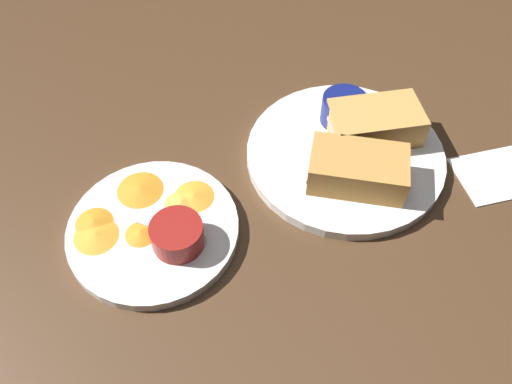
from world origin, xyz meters
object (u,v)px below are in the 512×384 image
at_px(sandwich_half_near, 358,169).
at_px(ramekin_light_gravy, 177,234).
at_px(sandwich_half_far, 375,123).
at_px(ramekin_dark_sauce, 344,109).
at_px(plate_sandwich_main, 345,155).
at_px(spoon_by_gravy_ramekin, 186,236).
at_px(plate_chips_companion, 154,230).
at_px(spoon_by_dark_ramekin, 343,144).

relative_size(sandwich_half_near, ramekin_light_gravy, 2.19).
bearing_deg(ramekin_light_gravy, sandwich_half_near, -163.01).
xyz_separation_m(sandwich_half_near, sandwich_half_far, (-0.05, -0.08, 0.00)).
height_order(sandwich_half_far, ramekin_dark_sauce, sandwich_half_far).
relative_size(plate_sandwich_main, spoon_by_gravy_ramekin, 3.05).
bearing_deg(sandwich_half_far, plate_sandwich_main, 31.60).
relative_size(sandwich_half_far, plate_chips_companion, 0.61).
bearing_deg(plate_sandwich_main, spoon_by_gravy_ramekin, 27.75).
xyz_separation_m(spoon_by_dark_ramekin, spoon_by_gravy_ramekin, (0.23, 0.13, 0.00)).
distance_m(sandwich_half_near, ramekin_light_gravy, 0.26).
xyz_separation_m(plate_sandwich_main, sandwich_half_far, (-0.05, -0.03, 0.03)).
bearing_deg(spoon_by_gravy_ramekin, spoon_by_dark_ramekin, -149.94).
bearing_deg(plate_chips_companion, plate_sandwich_main, -159.88).
xyz_separation_m(sandwich_half_near, plate_chips_companion, (0.28, 0.05, -0.03)).
relative_size(plate_sandwich_main, plate_chips_companion, 1.28).
height_order(ramekin_dark_sauce, plate_chips_companion, ramekin_dark_sauce).
distance_m(sandwich_half_far, plate_chips_companion, 0.35).
bearing_deg(plate_chips_companion, sandwich_half_near, -170.44).
bearing_deg(ramekin_dark_sauce, plate_chips_companion, 30.12).
bearing_deg(sandwich_half_far, plate_chips_companion, 21.90).
bearing_deg(spoon_by_dark_ramekin, sandwich_half_near, 93.63).
height_order(ramekin_dark_sauce, spoon_by_dark_ramekin, ramekin_dark_sauce).
height_order(ramekin_light_gravy, spoon_by_gravy_ramekin, ramekin_light_gravy).
relative_size(sandwich_half_far, ramekin_light_gravy, 2.04).
xyz_separation_m(sandwich_half_far, spoon_by_dark_ramekin, (0.05, 0.02, -0.02)).
bearing_deg(sandwich_half_near, plate_sandwich_main, -88.40).
distance_m(plate_chips_companion, ramekin_light_gravy, 0.05).
relative_size(sandwich_half_far, spoon_by_dark_ramekin, 1.37).
distance_m(ramekin_dark_sauce, ramekin_light_gravy, 0.32).
bearing_deg(spoon_by_dark_ramekin, plate_chips_companion, 22.25).
relative_size(sandwich_half_near, plate_chips_companion, 0.65).
relative_size(plate_chips_companion, ramekin_light_gravy, 3.35).
bearing_deg(spoon_by_gravy_ramekin, ramekin_light_gravy, 34.03).
distance_m(ramekin_dark_sauce, spoon_by_dark_ramekin, 0.06).
height_order(plate_sandwich_main, sandwich_half_far, sandwich_half_far).
relative_size(plate_sandwich_main, ramekin_light_gravy, 4.30).
distance_m(sandwich_half_near, spoon_by_gravy_ramekin, 0.25).
bearing_deg(spoon_by_dark_ramekin, sandwich_half_far, -160.08).
bearing_deg(spoon_by_dark_ramekin, spoon_by_gravy_ramekin, 30.06).
bearing_deg(sandwich_half_far, sandwich_half_near, 61.60).
height_order(sandwich_half_far, spoon_by_gravy_ramekin, sandwich_half_far).
xyz_separation_m(ramekin_light_gravy, spoon_by_gravy_ramekin, (-0.01, -0.01, -0.02)).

